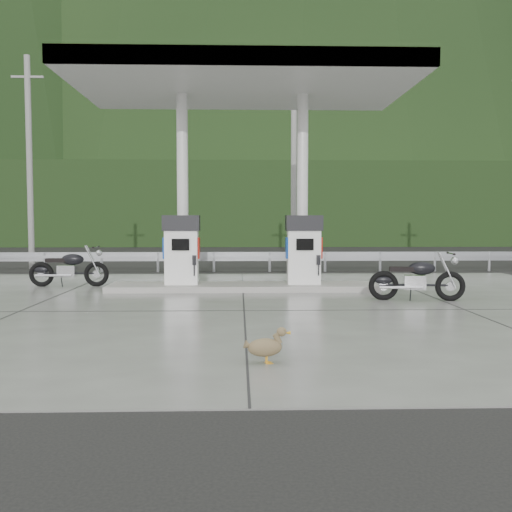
{
  "coord_description": "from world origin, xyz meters",
  "views": [
    {
      "loc": [
        -0.1,
        -12.4,
        1.83
      ],
      "look_at": [
        0.3,
        1.0,
        1.0
      ],
      "focal_mm": 40.0,
      "sensor_mm": 36.0,
      "label": 1
    }
  ],
  "objects_px": {
    "motorcycle_left": "(69,269)",
    "motorcycle_right": "(417,279)",
    "gas_pump_right": "(304,250)",
    "gas_pump_left": "(182,250)",
    "duck": "(265,348)"
  },
  "relations": [
    {
      "from": "gas_pump_right",
      "to": "motorcycle_right",
      "type": "relative_size",
      "value": 0.89
    },
    {
      "from": "gas_pump_left",
      "to": "duck",
      "type": "height_order",
      "value": "gas_pump_left"
    },
    {
      "from": "gas_pump_left",
      "to": "gas_pump_right",
      "type": "distance_m",
      "value": 3.2
    },
    {
      "from": "gas_pump_left",
      "to": "gas_pump_right",
      "type": "relative_size",
      "value": 1.0
    },
    {
      "from": "motorcycle_left",
      "to": "motorcycle_right",
      "type": "relative_size",
      "value": 1.01
    },
    {
      "from": "motorcycle_right",
      "to": "duck",
      "type": "distance_m",
      "value": 6.74
    },
    {
      "from": "gas_pump_right",
      "to": "duck",
      "type": "relative_size",
      "value": 3.31
    },
    {
      "from": "motorcycle_left",
      "to": "duck",
      "type": "relative_size",
      "value": 3.77
    },
    {
      "from": "duck",
      "to": "gas_pump_left",
      "type": "bearing_deg",
      "value": 96.15
    },
    {
      "from": "motorcycle_left",
      "to": "motorcycle_right",
      "type": "bearing_deg",
      "value": -19.16
    },
    {
      "from": "gas_pump_right",
      "to": "motorcycle_left",
      "type": "relative_size",
      "value": 0.88
    },
    {
      "from": "gas_pump_left",
      "to": "duck",
      "type": "relative_size",
      "value": 3.31
    },
    {
      "from": "gas_pump_left",
      "to": "duck",
      "type": "bearing_deg",
      "value": -76.74
    },
    {
      "from": "gas_pump_right",
      "to": "motorcycle_right",
      "type": "distance_m",
      "value": 3.22
    },
    {
      "from": "gas_pump_right",
      "to": "gas_pump_left",
      "type": "bearing_deg",
      "value": 180.0
    }
  ]
}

